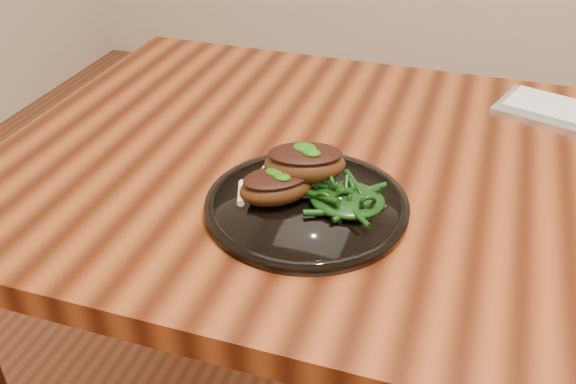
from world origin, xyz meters
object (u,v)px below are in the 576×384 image
at_px(desk, 514,236).
at_px(plate, 307,205).
at_px(lamb_chop_front, 276,186).
at_px(greens_heap, 347,196).

relative_size(desk, plate, 5.86).
distance_m(lamb_chop_front, greens_heap, 0.09).
bearing_deg(plate, desk, 27.56).
bearing_deg(greens_heap, desk, 31.98).
relative_size(desk, greens_heap, 16.05).
bearing_deg(lamb_chop_front, desk, 26.03).
distance_m(desk, greens_heap, 0.29).
height_order(lamb_chop_front, greens_heap, lamb_chop_front).
xyz_separation_m(desk, lamb_chop_front, (-0.32, -0.16, 0.12)).
height_order(desk, lamb_chop_front, lamb_chop_front).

